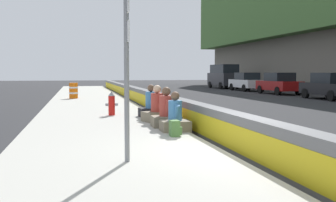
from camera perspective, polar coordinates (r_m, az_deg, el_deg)
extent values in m
plane|color=#2B2B2D|center=(8.45, 11.14, -7.83)|extent=(160.00, 160.00, 0.00)
cube|color=#B5B2A8|center=(7.77, -7.23, -8.31)|extent=(80.00, 4.40, 0.14)
cube|color=slate|center=(8.37, 11.18, -4.98)|extent=(76.00, 0.44, 0.85)
cube|color=gold|center=(8.29, 9.74, -5.35)|extent=(74.48, 0.01, 0.54)
cylinder|color=gray|center=(7.14, -5.90, 5.72)|extent=(0.09, 0.09, 3.60)
cube|color=white|center=(7.24, -5.80, 13.66)|extent=(0.44, 0.02, 0.36)
cube|color=black|center=(7.24, -5.68, 13.66)|extent=(0.30, 0.01, 0.10)
cube|color=white|center=(7.18, -5.77, 9.72)|extent=(0.44, 0.02, 0.36)
cube|color=#1956AD|center=(7.18, -5.65, 9.72)|extent=(0.30, 0.01, 0.10)
cylinder|color=red|center=(15.07, -7.98, -0.65)|extent=(0.24, 0.24, 0.72)
cone|color=gray|center=(15.04, -8.00, 1.02)|extent=(0.26, 0.26, 0.16)
cylinder|color=gray|center=(15.08, -7.34, -0.50)|extent=(0.10, 0.12, 0.10)
cylinder|color=gray|center=(15.05, -8.63, -0.52)|extent=(0.10, 0.12, 0.10)
cube|color=#706651|center=(10.92, 1.01, -3.54)|extent=(0.66, 0.78, 0.29)
cylinder|color=#427FB7|center=(10.88, 1.02, -1.36)|extent=(0.37, 0.37, 0.55)
sphere|color=brown|center=(10.85, 1.02, 0.71)|extent=(0.24, 0.24, 0.24)
cylinder|color=#427FB7|center=(11.08, 0.77, -1.54)|extent=(0.28, 0.13, 0.48)
cylinder|color=#427FB7|center=(10.68, 1.26, -1.75)|extent=(0.28, 0.13, 0.48)
cube|color=#706651|center=(11.82, -0.25, -2.89)|extent=(0.73, 0.85, 0.31)
cylinder|color=#AD3D33|center=(11.77, -0.25, -0.71)|extent=(0.40, 0.40, 0.59)
sphere|color=brown|center=(11.75, -0.25, 1.37)|extent=(0.26, 0.26, 0.26)
cylinder|color=#AD3D33|center=(11.99, -0.46, -0.90)|extent=(0.31, 0.15, 0.52)
cylinder|color=#AD3D33|center=(11.56, -0.04, -1.09)|extent=(0.31, 0.15, 0.52)
cube|color=#706651|center=(13.06, -1.54, -2.22)|extent=(0.93, 1.02, 0.32)
cylinder|color=#AD3D33|center=(13.02, -1.54, -0.21)|extent=(0.41, 0.41, 0.60)
sphere|color=beige|center=(12.99, -1.54, 1.69)|extent=(0.26, 0.26, 0.26)
cylinder|color=#AD3D33|center=(13.22, -1.99, -0.41)|extent=(0.34, 0.22, 0.53)
cylinder|color=#AD3D33|center=(12.83, -1.07, -0.54)|extent=(0.34, 0.22, 0.53)
cube|color=black|center=(14.46, -2.41, -1.62)|extent=(0.74, 0.86, 0.31)
cylinder|color=#427FB7|center=(14.42, -2.42, 0.15)|extent=(0.40, 0.40, 0.59)
sphere|color=brown|center=(14.40, -2.42, 1.83)|extent=(0.26, 0.26, 0.26)
cylinder|color=#427FB7|center=(14.64, -2.60, -0.02)|extent=(0.31, 0.15, 0.52)
cylinder|color=#427FB7|center=(14.21, -2.22, -0.14)|extent=(0.31, 0.15, 0.52)
cube|color=#4C7A3D|center=(10.05, 0.92, -3.89)|extent=(0.32, 0.22, 0.40)
cube|color=#4C7A3D|center=(10.09, 1.69, -4.20)|extent=(0.22, 0.06, 0.20)
cylinder|color=orange|center=(25.20, -13.24, 1.44)|extent=(0.52, 0.52, 0.95)
cylinder|color=white|center=(25.19, -13.24, 1.87)|extent=(0.54, 0.54, 0.10)
cylinder|color=white|center=(25.21, -13.23, 1.11)|extent=(0.54, 0.54, 0.10)
cube|color=black|center=(27.54, 21.97, 1.62)|extent=(4.53, 1.88, 0.72)
cube|color=black|center=(27.44, 22.13, 3.05)|extent=(2.23, 1.66, 0.66)
cylinder|color=black|center=(28.31, 18.88, 1.03)|extent=(0.66, 0.23, 0.66)
cylinder|color=black|center=(29.23, 21.80, 1.04)|extent=(0.66, 0.23, 0.66)
cylinder|color=black|center=(25.88, 22.13, 0.68)|extent=(0.66, 0.23, 0.66)
cube|color=maroon|center=(33.00, 15.40, 2.13)|extent=(4.52, 1.85, 0.72)
cube|color=black|center=(32.90, 15.51, 3.32)|extent=(2.22, 1.65, 0.66)
cylinder|color=black|center=(33.89, 12.93, 1.61)|extent=(0.66, 0.23, 0.66)
cylinder|color=black|center=(34.69, 15.49, 1.62)|extent=(0.66, 0.23, 0.66)
cylinder|color=black|center=(31.34, 15.28, 1.38)|extent=(0.66, 0.23, 0.66)
cylinder|color=black|center=(32.21, 17.97, 1.39)|extent=(0.66, 0.23, 0.66)
cube|color=silver|center=(38.35, 11.06, 2.45)|extent=(4.52, 1.86, 0.72)
cube|color=black|center=(38.24, 11.13, 3.48)|extent=(2.22, 1.65, 0.66)
cylinder|color=black|center=(39.33, 9.03, 1.99)|extent=(0.66, 0.23, 0.66)
cylinder|color=black|center=(40.03, 11.32, 2.00)|extent=(0.66, 0.23, 0.66)
cylinder|color=black|center=(36.69, 10.76, 1.82)|extent=(0.66, 0.23, 0.66)
cylinder|color=black|center=(37.44, 13.17, 1.83)|extent=(0.66, 0.23, 0.66)
cube|color=#28282D|center=(43.77, 7.88, 3.10)|extent=(5.12, 2.00, 1.30)
cube|color=black|center=(43.67, 7.94, 4.54)|extent=(4.11, 1.80, 0.90)
cylinder|color=black|center=(44.99, 6.00, 2.32)|extent=(0.72, 0.23, 0.72)
cylinder|color=black|center=(45.65, 8.23, 2.32)|extent=(0.72, 0.23, 0.72)
cylinder|color=black|center=(41.93, 7.48, 2.18)|extent=(0.72, 0.23, 0.72)
cylinder|color=black|center=(42.63, 9.84, 2.18)|extent=(0.72, 0.23, 0.72)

